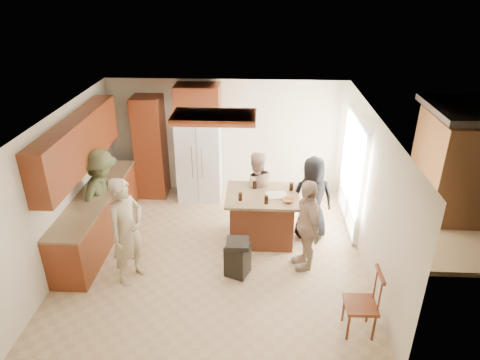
{
  "coord_description": "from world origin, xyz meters",
  "views": [
    {
      "loc": [
        0.72,
        -6.13,
        4.48
      ],
      "look_at": [
        0.38,
        0.63,
        1.15
      ],
      "focal_mm": 32.0,
      "sensor_mm": 36.0,
      "label": 1
    }
  ],
  "objects_px": {
    "person_behind_left": "(256,190)",
    "person_behind_right": "(312,198)",
    "refrigerator": "(200,159)",
    "person_counter": "(103,195)",
    "person_front_left": "(127,231)",
    "trash_bin": "(238,257)",
    "person_side_right": "(307,225)",
    "kitchen_island": "(262,216)",
    "spindle_chair": "(362,305)"
  },
  "relations": [
    {
      "from": "person_side_right",
      "to": "person_counter",
      "type": "xyz_separation_m",
      "value": [
        -3.56,
        0.69,
        0.07
      ]
    },
    {
      "from": "kitchen_island",
      "to": "trash_bin",
      "type": "distance_m",
      "value": 1.12
    },
    {
      "from": "person_side_right",
      "to": "kitchen_island",
      "type": "distance_m",
      "value": 1.1
    },
    {
      "from": "person_behind_right",
      "to": "refrigerator",
      "type": "xyz_separation_m",
      "value": [
        -2.23,
        1.43,
        0.11
      ]
    },
    {
      "from": "person_behind_left",
      "to": "person_side_right",
      "type": "distance_m",
      "value": 1.49
    },
    {
      "from": "person_front_left",
      "to": "person_side_right",
      "type": "bearing_deg",
      "value": -51.34
    },
    {
      "from": "person_behind_right",
      "to": "trash_bin",
      "type": "distance_m",
      "value": 1.81
    },
    {
      "from": "spindle_chair",
      "to": "person_behind_right",
      "type": "bearing_deg",
      "value": 101.04
    },
    {
      "from": "refrigerator",
      "to": "person_front_left",
      "type": "bearing_deg",
      "value": -104.82
    },
    {
      "from": "person_front_left",
      "to": "spindle_chair",
      "type": "bearing_deg",
      "value": -76.49
    },
    {
      "from": "refrigerator",
      "to": "spindle_chair",
      "type": "relative_size",
      "value": 1.81
    },
    {
      "from": "person_front_left",
      "to": "refrigerator",
      "type": "xyz_separation_m",
      "value": [
        0.74,
        2.81,
        0.02
      ]
    },
    {
      "from": "trash_bin",
      "to": "person_front_left",
      "type": "bearing_deg",
      "value": -173.91
    },
    {
      "from": "person_counter",
      "to": "refrigerator",
      "type": "bearing_deg",
      "value": -31.41
    },
    {
      "from": "person_behind_left",
      "to": "spindle_chair",
      "type": "xyz_separation_m",
      "value": [
        1.48,
        -2.66,
        -0.31
      ]
    },
    {
      "from": "person_side_right",
      "to": "trash_bin",
      "type": "height_order",
      "value": "person_side_right"
    },
    {
      "from": "kitchen_island",
      "to": "spindle_chair",
      "type": "xyz_separation_m",
      "value": [
        1.36,
        -2.19,
        -0.02
      ]
    },
    {
      "from": "trash_bin",
      "to": "spindle_chair",
      "type": "height_order",
      "value": "spindle_chair"
    },
    {
      "from": "person_front_left",
      "to": "trash_bin",
      "type": "distance_m",
      "value": 1.79
    },
    {
      "from": "spindle_chair",
      "to": "person_side_right",
      "type": "bearing_deg",
      "value": 113.93
    },
    {
      "from": "refrigerator",
      "to": "trash_bin",
      "type": "relative_size",
      "value": 2.86
    },
    {
      "from": "person_front_left",
      "to": "refrigerator",
      "type": "relative_size",
      "value": 0.98
    },
    {
      "from": "person_behind_left",
      "to": "refrigerator",
      "type": "relative_size",
      "value": 0.85
    },
    {
      "from": "person_behind_right",
      "to": "person_counter",
      "type": "xyz_separation_m",
      "value": [
        -3.74,
        -0.22,
        0.08
      ]
    },
    {
      "from": "person_behind_right",
      "to": "person_side_right",
      "type": "height_order",
      "value": "person_side_right"
    },
    {
      "from": "refrigerator",
      "to": "person_counter",
      "type": "bearing_deg",
      "value": -132.42
    },
    {
      "from": "refrigerator",
      "to": "spindle_chair",
      "type": "bearing_deg",
      "value": -54.59
    },
    {
      "from": "person_behind_right",
      "to": "spindle_chair",
      "type": "height_order",
      "value": "person_behind_right"
    },
    {
      "from": "person_counter",
      "to": "trash_bin",
      "type": "distance_m",
      "value": 2.7
    },
    {
      "from": "person_front_left",
      "to": "person_behind_left",
      "type": "xyz_separation_m",
      "value": [
        1.95,
        1.69,
        -0.12
      ]
    },
    {
      "from": "person_behind_right",
      "to": "person_front_left",
      "type": "bearing_deg",
      "value": 18.73
    },
    {
      "from": "person_side_right",
      "to": "refrigerator",
      "type": "relative_size",
      "value": 0.88
    },
    {
      "from": "person_front_left",
      "to": "person_behind_right",
      "type": "height_order",
      "value": "person_front_left"
    },
    {
      "from": "trash_bin",
      "to": "spindle_chair",
      "type": "relative_size",
      "value": 0.63
    },
    {
      "from": "person_front_left",
      "to": "person_behind_right",
      "type": "relative_size",
      "value": 1.12
    },
    {
      "from": "person_front_left",
      "to": "person_behind_right",
      "type": "xyz_separation_m",
      "value": [
        2.97,
        1.38,
        -0.1
      ]
    },
    {
      "from": "person_behind_left",
      "to": "trash_bin",
      "type": "distance_m",
      "value": 1.6
    },
    {
      "from": "person_behind_left",
      "to": "person_behind_right",
      "type": "relative_size",
      "value": 0.97
    },
    {
      "from": "person_behind_left",
      "to": "spindle_chair",
      "type": "bearing_deg",
      "value": 106.5
    },
    {
      "from": "trash_bin",
      "to": "person_side_right",
      "type": "bearing_deg",
      "value": 14.4
    },
    {
      "from": "refrigerator",
      "to": "kitchen_island",
      "type": "bearing_deg",
      "value": -50.05
    },
    {
      "from": "kitchen_island",
      "to": "spindle_chair",
      "type": "relative_size",
      "value": 1.29
    },
    {
      "from": "person_behind_left",
      "to": "person_counter",
      "type": "xyz_separation_m",
      "value": [
        -2.71,
        -0.54,
        0.1
      ]
    },
    {
      "from": "person_front_left",
      "to": "spindle_chair",
      "type": "relative_size",
      "value": 1.78
    },
    {
      "from": "kitchen_island",
      "to": "trash_bin",
      "type": "relative_size",
      "value": 2.03
    },
    {
      "from": "person_front_left",
      "to": "kitchen_island",
      "type": "relative_size",
      "value": 1.38
    },
    {
      "from": "person_front_left",
      "to": "trash_bin",
      "type": "relative_size",
      "value": 2.81
    },
    {
      "from": "person_behind_right",
      "to": "kitchen_island",
      "type": "bearing_deg",
      "value": 3.63
    },
    {
      "from": "person_front_left",
      "to": "person_behind_left",
      "type": "height_order",
      "value": "person_front_left"
    },
    {
      "from": "person_behind_right",
      "to": "spindle_chair",
      "type": "xyz_separation_m",
      "value": [
        0.46,
        -2.34,
        -0.33
      ]
    }
  ]
}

